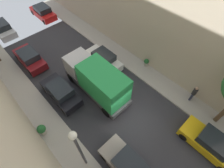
{
  "coord_description": "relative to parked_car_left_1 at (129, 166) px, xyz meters",
  "views": [
    {
      "loc": [
        -5.21,
        -3.51,
        13.07
      ],
      "look_at": [
        1.31,
        3.42,
        0.5
      ],
      "focal_mm": 27.35,
      "sensor_mm": 36.0,
      "label": 1
    }
  ],
  "objects": [
    {
      "name": "ground",
      "position": [
        2.7,
        2.46,
        -0.72
      ],
      "size": [
        32.0,
        32.0,
        0.0
      ],
      "primitive_type": "plane",
      "color": "#2D2D33"
    },
    {
      "name": "sidewalk_left",
      "position": [
        -2.3,
        2.46,
        -0.64
      ],
      "size": [
        2.0,
        44.0,
        0.15
      ],
      "primitive_type": "cube",
      "color": "#A8A399",
      "rests_on": "ground"
    },
    {
      "name": "sidewalk_right",
      "position": [
        7.7,
        2.46,
        -0.64
      ],
      "size": [
        2.0,
        44.0,
        0.15
      ],
      "primitive_type": "cube",
      "color": "#A8A399",
      "rests_on": "ground"
    },
    {
      "name": "parked_car_left_1",
      "position": [
        0.0,
        0.0,
        0.0
      ],
      "size": [
        1.78,
        4.2,
        1.57
      ],
      "color": "gray",
      "rests_on": "ground"
    },
    {
      "name": "parked_car_left_2",
      "position": [
        0.0,
        8.18,
        0.0
      ],
      "size": [
        1.78,
        4.2,
        1.57
      ],
      "color": "black",
      "rests_on": "ground"
    },
    {
      "name": "parked_car_left_3",
      "position": [
        0.0,
        13.99,
        0.0
      ],
      "size": [
        1.78,
        4.2,
        1.57
      ],
      "color": "maroon",
      "rests_on": "ground"
    },
    {
      "name": "parked_car_left_4",
      "position": [
        0.0,
        20.9,
        0.0
      ],
      "size": [
        1.78,
        4.2,
        1.57
      ],
      "color": "silver",
      "rests_on": "ground"
    },
    {
      "name": "parked_car_right_2",
      "position": [
        5.4,
        -2.99,
        0.0
      ],
      "size": [
        1.78,
        4.2,
        1.57
      ],
      "color": "gold",
      "rests_on": "ground"
    },
    {
      "name": "parked_car_right_3",
      "position": [
        5.4,
        8.68,
        0.0
      ],
      "size": [
        1.78,
        4.2,
        1.57
      ],
      "color": "white",
      "rests_on": "ground"
    },
    {
      "name": "parked_car_right_4",
      "position": [
        5.4,
        20.85,
        0.0
      ],
      "size": [
        1.78,
        4.2,
        1.57
      ],
      "color": "red",
      "rests_on": "ground"
    },
    {
      "name": "delivery_truck",
      "position": [
        2.7,
        6.31,
        1.07
      ],
      "size": [
        2.26,
        6.6,
        3.38
      ],
      "color": "#4C4C51",
      "rests_on": "ground"
    },
    {
      "name": "pedestrian",
      "position": [
        8.11,
        0.09,
        0.35
      ],
      "size": [
        0.4,
        0.36,
        1.72
      ],
      "color": "#2D334C",
      "rests_on": "sidewalk_right"
    },
    {
      "name": "potted_plant_0",
      "position": [
        -2.95,
        6.24,
        0.0
      ],
      "size": [
        0.66,
        0.66,
        1.02
      ],
      "color": "#B2A899",
      "rests_on": "sidewalk_left"
    },
    {
      "name": "potted_plant_2",
      "position": [
        8.42,
        5.47,
        -0.13
      ],
      "size": [
        0.5,
        0.5,
        0.81
      ],
      "color": "#B2A899",
      "rests_on": "sidewalk_right"
    },
    {
      "name": "lamp_post",
      "position": [
        -1.9,
        2.26,
        3.02
      ],
      "size": [
        0.44,
        0.44,
        5.44
      ],
      "color": "#333338",
      "rests_on": "sidewalk_left"
    }
  ]
}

